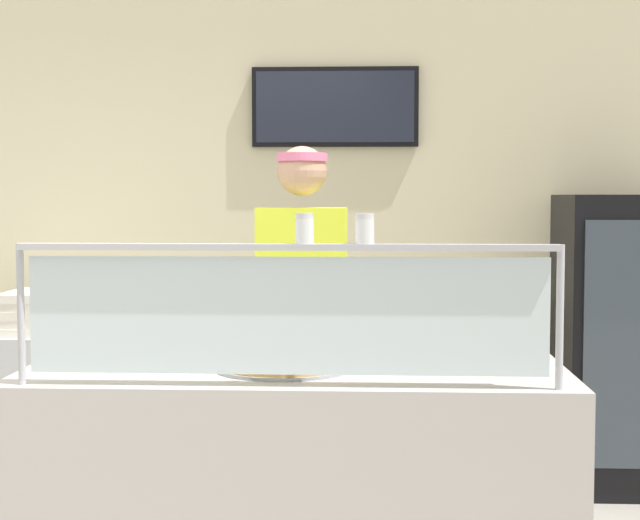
{
  "coord_description": "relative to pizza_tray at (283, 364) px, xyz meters",
  "views": [
    {
      "loc": [
        1.2,
        -2.96,
        1.55
      ],
      "look_at": [
        1.03,
        0.42,
        1.33
      ],
      "focal_mm": 54.81,
      "sensor_mm": 36.0,
      "label": 1
    }
  ],
  "objects": [
    {
      "name": "pizza_server",
      "position": [
        0.03,
        -0.02,
        0.02
      ],
      "size": [
        0.1,
        0.29,
        0.01
      ],
      "primitive_type": "cube",
      "rotation": [
        0.0,
        0.0,
        -0.08
      ],
      "color": "#ADAFB7",
      "rests_on": "pizza_tray"
    },
    {
      "name": "sneeze_guard",
      "position": [
        0.04,
        -0.31,
        0.27
      ],
      "size": [
        1.72,
        0.06,
        0.45
      ],
      "color": "#B2B5BC",
      "rests_on": "serving_counter"
    },
    {
      "name": "prep_shelf",
      "position": [
        -1.42,
        1.83,
        -0.56
      ],
      "size": [
        0.7,
        0.55,
        0.81
      ],
      "primitive_type": "cube",
      "color": "#B7BABF",
      "rests_on": "ground"
    },
    {
      "name": "shop_rear_unit",
      "position": [
        0.04,
        2.32,
        0.39
      ],
      "size": [
        6.29,
        0.13,
        2.7
      ],
      "color": "beige",
      "rests_on": "ground"
    },
    {
      "name": "parmesan_shaker",
      "position": [
        0.09,
        -0.31,
        0.48
      ],
      "size": [
        0.06,
        0.06,
        0.1
      ],
      "color": "white",
      "rests_on": "sneeze_guard"
    },
    {
      "name": "pepper_flake_shaker",
      "position": [
        0.28,
        -0.31,
        0.48
      ],
      "size": [
        0.06,
        0.06,
        0.1
      ],
      "color": "white",
      "rests_on": "sneeze_guard"
    },
    {
      "name": "serving_counter",
      "position": [
        0.04,
        0.01,
        -0.49
      ],
      "size": [
        1.89,
        0.77,
        0.95
      ],
      "primitive_type": "cube",
      "color": "#BCB7B2",
      "rests_on": "ground"
    },
    {
      "name": "pizza_box_stack",
      "position": [
        -1.42,
        1.83,
        -0.04
      ],
      "size": [
        0.48,
        0.47,
        0.22
      ],
      "color": "silver",
      "rests_on": "prep_shelf"
    },
    {
      "name": "worker_figure",
      "position": [
        0.02,
        0.78,
        0.04
      ],
      "size": [
        0.41,
        0.5,
        1.76
      ],
      "color": "#23232D",
      "rests_on": "ground"
    },
    {
      "name": "pizza_tray",
      "position": [
        0.0,
        0.0,
        0.0
      ],
      "size": [
        0.48,
        0.48,
        0.04
      ],
      "color": "#9EA0A8",
      "rests_on": "serving_counter"
    },
    {
      "name": "drink_fridge",
      "position": [
        1.62,
        1.87,
        -0.19
      ],
      "size": [
        0.62,
        0.66,
        1.56
      ],
      "color": "black",
      "rests_on": "ground"
    }
  ]
}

